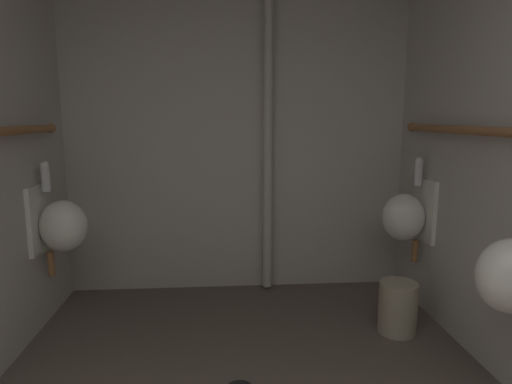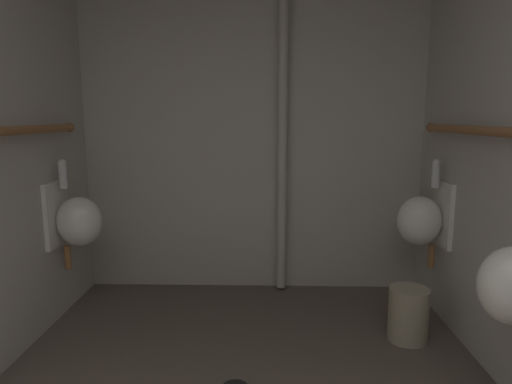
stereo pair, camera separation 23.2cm
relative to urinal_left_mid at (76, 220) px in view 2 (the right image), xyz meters
name	(u,v)px [view 2 (the right image)]	position (x,y,z in m)	size (l,w,h in m)	color
wall_back	(253,119)	(1.17, 0.62, 0.67)	(2.76, 0.06, 2.72)	#B7B2AB
urinal_left_mid	(76,220)	(0.00, 0.00, 0.00)	(0.32, 0.30, 0.76)	silver
urinal_right_far	(422,219)	(2.35, 0.08, 0.00)	(0.32, 0.30, 0.76)	silver
standpipe_back_wall	(283,119)	(1.41, 0.51, 0.67)	(0.07, 0.07, 2.67)	#B7B2AB
waste_bin	(408,314)	(2.17, -0.28, -0.52)	(0.24, 0.24, 0.33)	#9E937A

